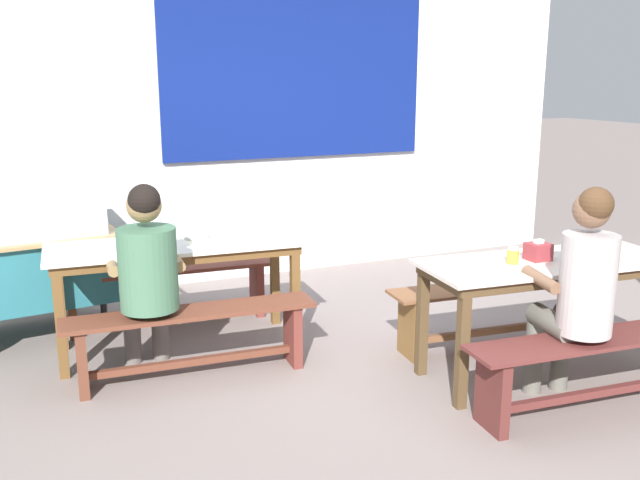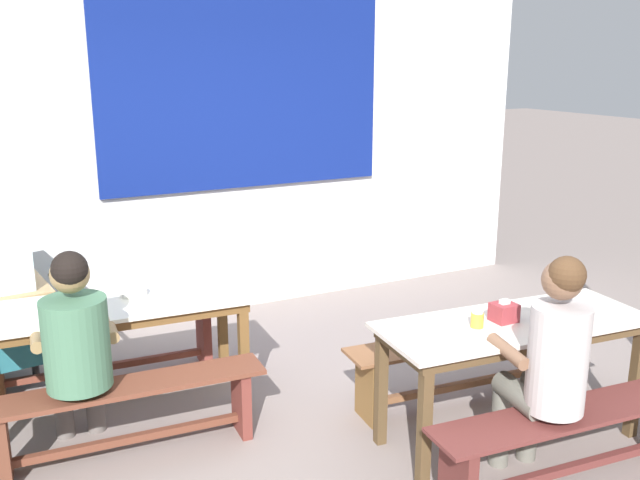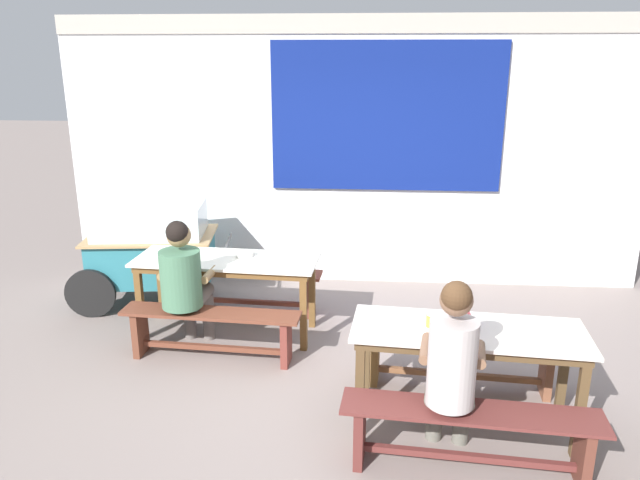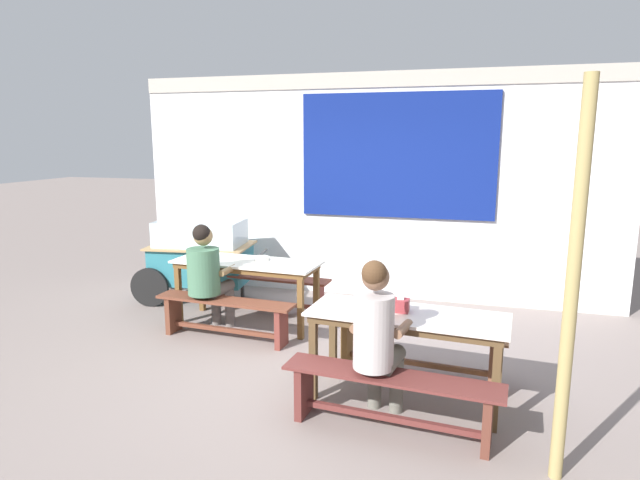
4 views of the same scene
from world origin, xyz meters
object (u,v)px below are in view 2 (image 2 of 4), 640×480
person_near_front (549,360)px  person_left_back_turned (76,343)px  tissue_box (504,312)px  bench_near_front (571,438)px  bench_far_back (105,341)px  bench_near_back (460,360)px  dining_table_far (111,315)px  soup_bowl (134,292)px  bench_far_front (129,408)px  dining_table_near (513,335)px  condiment_jar (477,319)px

person_near_front → person_left_back_turned: size_ratio=1.04×
person_near_front → tissue_box: 0.49m
person_near_front → bench_near_front: bearing=-31.6°
bench_far_back → bench_near_back: bearing=-34.0°
bench_far_back → dining_table_far: bearing=-93.6°
bench_near_front → person_left_back_turned: 2.68m
bench_near_back → tissue_box: (-0.10, -0.49, 0.52)m
bench_near_front → person_near_front: bearing=148.4°
soup_bowl → tissue_box: bearing=-38.3°
bench_near_front → tissue_box: 0.75m
bench_near_back → soup_bowl: (-1.88, 0.91, 0.49)m
bench_near_back → tissue_box: size_ratio=11.82×
bench_far_front → soup_bowl: soup_bowl is taller
dining_table_near → person_near_front: (-0.17, -0.44, 0.06)m
bench_far_front → bench_near_back: 2.10m
bench_far_back → person_near_front: size_ratio=1.27×
tissue_box → person_near_front: bearing=-103.3°
dining_table_near → person_left_back_turned: (-2.27, 0.92, 0.04)m
tissue_box → soup_bowl: (-1.78, 1.40, -0.03)m
bench_far_front → person_near_front: (1.86, -1.28, 0.43)m
bench_far_back → bench_near_front: size_ratio=1.00×
dining_table_far → bench_far_back: size_ratio=1.05×
bench_far_front → bench_far_back: bearing=86.4°
tissue_box → condiment_jar: size_ratio=1.33×
bench_near_back → person_left_back_turned: (-2.31, 0.40, 0.42)m
dining_table_far → bench_far_front: size_ratio=1.10×
tissue_box → bench_near_back: bearing=78.3°
dining_table_near → tissue_box: tissue_box is taller
bench_far_front → bench_near_back: (2.07, -0.32, -0.01)m
bench_far_back → bench_near_front: (1.92, -2.39, -0.01)m
person_left_back_turned → tissue_box: 2.39m
bench_near_front → soup_bowl: bearing=132.6°
dining_table_far → condiment_jar: condiment_jar is taller
dining_table_near → bench_near_back: 0.64m
bench_near_back → person_near_front: person_near_front is taller
person_near_front → soup_bowl: 2.51m
bench_far_front → person_near_front: size_ratio=1.21×
bench_near_front → tissue_box: bearing=91.5°
dining_table_far → bench_far_front: (-0.03, -0.52, -0.37)m
bench_far_back → soup_bowl: size_ratio=9.76×
bench_near_back → bench_near_front: bearing=-94.8°
bench_far_front → condiment_jar: 2.02m
dining_table_far → person_near_front: size_ratio=1.33×
bench_far_front → bench_near_back: bearing=-8.6°
condiment_jar → bench_far_front: bearing=155.5°
bench_near_back → person_near_front: (-0.21, -0.96, 0.44)m
bench_far_back → dining_table_near: bearing=-43.7°
dining_table_near → person_left_back_turned: 2.45m
person_left_back_turned → condiment_jar: person_left_back_turned is taller
bench_far_front → person_near_front: bearing=-34.5°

